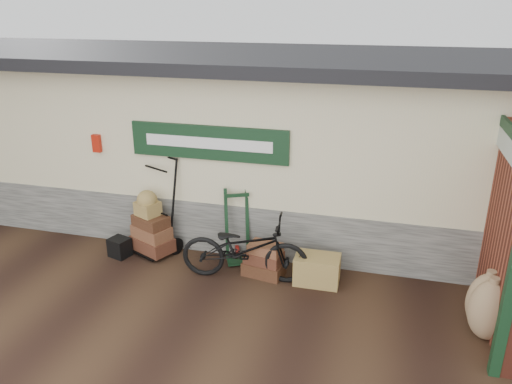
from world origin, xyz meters
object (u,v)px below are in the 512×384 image
Objects in this scene: bicycle at (244,245)px; green_barrow at (237,226)px; suitcase_stack at (264,259)px; wicker_hamper at (317,269)px; black_trunk at (120,247)px; porter_trolley at (159,205)px.

green_barrow is at bearing 21.14° from bicycle.
green_barrow is 1.98× the size of suitcase_stack.
bicycle is (-1.10, -0.17, 0.35)m from wicker_hamper.
green_barrow is 0.61m from bicycle.
bicycle is at bearing -3.93° from black_trunk.
porter_trolley is 1.40m from green_barrow.
green_barrow is 1.48m from wicker_hamper.
wicker_hamper is (1.38, -0.37, -0.39)m from green_barrow.
black_trunk is at bearing 166.52° from green_barrow.
green_barrow is 0.73m from suitcase_stack.
wicker_hamper is at bearing -87.20° from bicycle.
bicycle reaches higher than black_trunk.
green_barrow is 0.63× the size of bicycle.
wicker_hamper is at bearing -39.80° from green_barrow.
green_barrow reaches higher than suitcase_stack.
wicker_hamper is at bearing 16.92° from porter_trolley.
suitcase_stack is at bearing 0.77° from black_trunk.
green_barrow is 3.81× the size of black_trunk.
wicker_hamper is 3.34m from black_trunk.
porter_trolley is 2.50× the size of wicker_hamper.
black_trunk is (-1.96, -0.39, -0.45)m from green_barrow.
wicker_hamper is (0.84, -0.02, -0.05)m from suitcase_stack.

